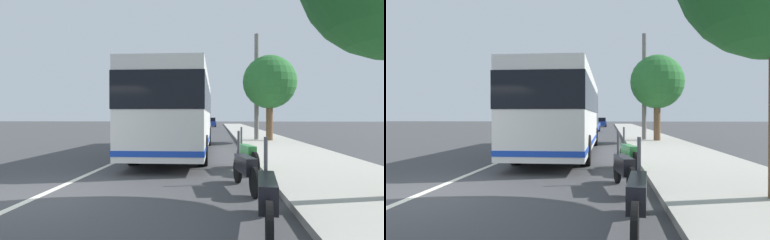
# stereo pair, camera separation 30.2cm
# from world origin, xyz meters

# --- Properties ---
(ground_plane) EXTENTS (220.00, 220.00, 0.00)m
(ground_plane) POSITION_xyz_m (0.00, 0.00, 0.00)
(ground_plane) COLOR #424244
(sidewalk_curb) EXTENTS (110.00, 3.60, 0.14)m
(sidewalk_curb) POSITION_xyz_m (10.00, -6.58, 0.07)
(sidewalk_curb) COLOR #B2ADA3
(sidewalk_curb) RESTS_ON ground
(lane_divider_line) EXTENTS (110.00, 0.16, 0.01)m
(lane_divider_line) POSITION_xyz_m (10.00, 0.00, 0.00)
(lane_divider_line) COLOR silver
(lane_divider_line) RESTS_ON ground
(coach_bus) EXTENTS (11.84, 2.65, 3.24)m
(coach_bus) POSITION_xyz_m (8.21, -1.91, 1.87)
(coach_bus) COLOR silver
(coach_bus) RESTS_ON ground
(motorcycle_angled) EXTENTS (2.29, 0.38, 1.26)m
(motorcycle_angled) POSITION_xyz_m (-1.66, -4.23, 0.48)
(motorcycle_angled) COLOR black
(motorcycle_angled) RESTS_ON ground
(motorcycle_far_end) EXTENTS (2.08, 0.43, 1.25)m
(motorcycle_far_end) POSITION_xyz_m (0.99, -4.15, 0.46)
(motorcycle_far_end) COLOR black
(motorcycle_far_end) RESTS_ON ground
(motorcycle_by_tree) EXTENTS (2.08, 0.49, 1.27)m
(motorcycle_by_tree) POSITION_xyz_m (3.46, -4.40, 0.48)
(motorcycle_by_tree) COLOR black
(motorcycle_by_tree) RESTS_ON ground
(car_ahead_same_lane) EXTENTS (4.25, 2.16, 1.54)m
(car_ahead_same_lane) POSITION_xyz_m (28.72, -1.72, 0.73)
(car_ahead_same_lane) COLOR navy
(car_ahead_same_lane) RESTS_ON ground
(car_side_street) EXTENTS (4.16, 2.18, 1.53)m
(car_side_street) POSITION_xyz_m (35.68, 1.99, 0.72)
(car_side_street) COLOR silver
(car_side_street) RESTS_ON ground
(car_far_distant) EXTENTS (4.27, 1.97, 1.47)m
(car_far_distant) POSITION_xyz_m (47.04, -2.33, 0.71)
(car_far_distant) COLOR navy
(car_far_distant) RESTS_ON ground
(car_oncoming) EXTENTS (4.21, 1.96, 1.43)m
(car_oncoming) POSITION_xyz_m (48.36, 1.87, 0.69)
(car_oncoming) COLOR black
(car_oncoming) RESTS_ON ground
(roadside_tree_mid_block) EXTENTS (3.29, 3.29, 5.39)m
(roadside_tree_mid_block) POSITION_xyz_m (14.56, -6.74, 3.71)
(roadside_tree_mid_block) COLOR brown
(roadside_tree_mid_block) RESTS_ON ground
(utility_pole) EXTENTS (0.28, 0.28, 6.88)m
(utility_pole) POSITION_xyz_m (15.25, -6.02, 3.44)
(utility_pole) COLOR slate
(utility_pole) RESTS_ON ground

